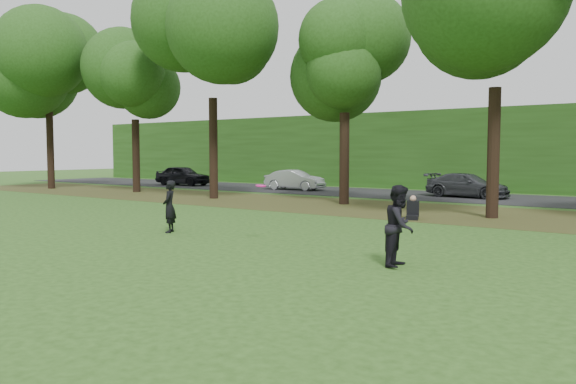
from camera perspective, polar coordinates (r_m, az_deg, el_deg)
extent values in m
plane|color=#264816|center=(12.87, -14.25, -6.52)|extent=(120.00, 120.00, 0.00)
cube|color=#48341A|center=(23.36, 10.98, -1.77)|extent=(60.00, 7.00, 0.01)
cube|color=black|center=(30.78, 17.24, -0.49)|extent=(70.00, 7.00, 0.02)
cube|color=#224714|center=(36.43, 20.33, 4.03)|extent=(70.00, 3.00, 5.00)
imported|color=black|center=(16.69, -11.95, -1.45)|extent=(0.62, 0.66, 1.52)
imported|color=black|center=(11.70, 11.30, -3.38)|extent=(0.73, 0.88, 1.67)
imported|color=black|center=(40.70, -10.65, 1.67)|extent=(4.25, 2.07, 1.40)
imported|color=#9A9DA1|center=(35.05, 0.68, 1.25)|extent=(3.88, 1.69, 1.24)
imported|color=#37393E|center=(30.56, 17.75, 0.66)|extent=(4.45, 2.20, 1.24)
cylinder|color=#E61384|center=(14.49, -2.78, 0.64)|extent=(0.28, 0.28, 0.06)
cube|color=black|center=(19.97, 12.51, -2.54)|extent=(0.57, 0.66, 0.16)
cube|color=black|center=(20.22, 12.57, -1.67)|extent=(0.51, 0.46, 0.56)
sphere|color=tan|center=(20.19, 12.59, -0.65)|extent=(0.22, 0.22, 0.22)
cylinder|color=black|center=(39.47, -22.99, 3.91)|extent=(0.44, 0.44, 4.96)
sphere|color=#224714|center=(39.91, -23.22, 12.24)|extent=(7.00, 7.00, 7.00)
cylinder|color=black|center=(34.43, -15.18, 3.56)|extent=(0.44, 0.44, 4.28)
sphere|color=#224714|center=(34.76, -15.33, 11.82)|extent=(6.00, 6.00, 6.00)
cylinder|color=black|center=(28.74, -7.59, 4.40)|extent=(0.44, 0.44, 5.08)
sphere|color=#224714|center=(29.39, -7.70, 16.04)|extent=(7.20, 7.20, 7.20)
cylinder|color=black|center=(25.42, 5.74, 3.38)|extent=(0.44, 0.44, 4.12)
sphere|color=#224714|center=(25.82, 5.82, 14.10)|extent=(5.80, 5.80, 5.80)
cylinder|color=black|center=(21.20, 20.14, 3.72)|extent=(0.44, 0.44, 4.62)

